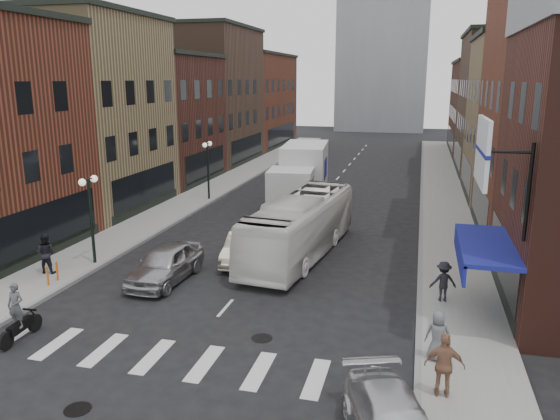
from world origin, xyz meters
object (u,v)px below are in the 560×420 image
(motorcycle_rider, at_px, (17,314))
(ped_left_solo, at_px, (46,253))
(sedan_left_far, at_px, (244,247))
(box_truck, at_px, (301,176))
(transit_bus, at_px, (301,226))
(ped_right_b, at_px, (445,365))
(streetlamp_far, at_px, (208,159))
(bike_rack, at_px, (52,274))
(ped_right_a, at_px, (443,281))
(ped_right_c, at_px, (438,335))
(streetlamp_near, at_px, (90,203))
(sedan_left_near, at_px, (165,264))
(billboard_sign, at_px, (485,154))

(motorcycle_rider, distance_m, ped_left_solo, 6.24)
(sedan_left_far, bearing_deg, box_truck, 83.25)
(transit_bus, height_order, ped_right_b, transit_bus)
(streetlamp_far, relative_size, sedan_left_far, 0.97)
(bike_rack, distance_m, ped_right_b, 15.90)
(ped_right_a, bearing_deg, bike_rack, -6.52)
(motorcycle_rider, relative_size, ped_right_c, 1.29)
(bike_rack, relative_size, sedan_left_far, 0.19)
(box_truck, bearing_deg, transit_bus, -83.92)
(streetlamp_near, bearing_deg, box_truck, 65.63)
(box_truck, xyz_separation_m, sedan_left_near, (-2.48, -15.35, -1.19))
(ped_right_c, bearing_deg, motorcycle_rider, 5.64)
(ped_right_b, bearing_deg, ped_left_solo, -19.30)
(sedan_left_near, distance_m, ped_left_solo, 5.30)
(bike_rack, distance_m, ped_right_a, 15.56)
(motorcycle_rider, bearing_deg, ped_right_c, 4.16)
(sedan_left_far, height_order, ped_right_b, ped_right_b)
(ped_right_c, bearing_deg, box_truck, -69.19)
(billboard_sign, distance_m, motorcycle_rider, 15.51)
(transit_bus, bearing_deg, billboard_sign, -38.58)
(sedan_left_far, relative_size, ped_left_solo, 2.42)
(motorcycle_rider, bearing_deg, sedan_left_far, 60.05)
(streetlamp_far, bearing_deg, ped_right_c, -52.27)
(transit_bus, distance_m, ped_left_solo, 11.41)
(sedan_left_near, bearing_deg, ped_right_b, -27.19)
(ped_left_solo, relative_size, ped_right_c, 1.13)
(sedan_left_far, bearing_deg, billboard_sign, -37.56)
(motorcycle_rider, xyz_separation_m, sedan_left_far, (4.60, 9.41, -0.23))
(ped_right_c, bearing_deg, transit_bus, -58.29)
(sedan_left_near, relative_size, ped_left_solo, 2.60)
(streetlamp_near, height_order, ped_left_solo, streetlamp_near)
(streetlamp_near, relative_size, ped_right_c, 2.66)
(streetlamp_far, bearing_deg, motorcycle_rider, -85.06)
(ped_right_c, bearing_deg, ped_right_a, -96.11)
(ped_right_b, bearing_deg, sedan_left_far, -48.32)
(box_truck, bearing_deg, sedan_left_far, -96.42)
(motorcycle_rider, xyz_separation_m, transit_bus, (6.95, 10.92, 0.53))
(bike_rack, bearing_deg, sedan_left_far, 36.90)
(billboard_sign, xyz_separation_m, motorcycle_rider, (-14.16, -3.63, -5.20))
(billboard_sign, relative_size, streetlamp_near, 0.90)
(ped_right_b, bearing_deg, box_truck, -68.89)
(sedan_left_far, xyz_separation_m, ped_left_solo, (-7.66, -3.96, 0.33))
(streetlamp_far, relative_size, ped_left_solo, 2.35)
(streetlamp_near, xyz_separation_m, ped_right_b, (15.03, -7.23, -1.88))
(streetlamp_near, distance_m, ped_right_c, 15.95)
(streetlamp_far, height_order, box_truck, streetlamp_far)
(streetlamp_far, bearing_deg, ped_right_a, -43.84)
(ped_right_a, bearing_deg, ped_left_solo, -10.49)
(bike_rack, xyz_separation_m, ped_right_b, (15.23, -4.53, 0.48))
(billboard_sign, distance_m, box_truck, 20.64)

